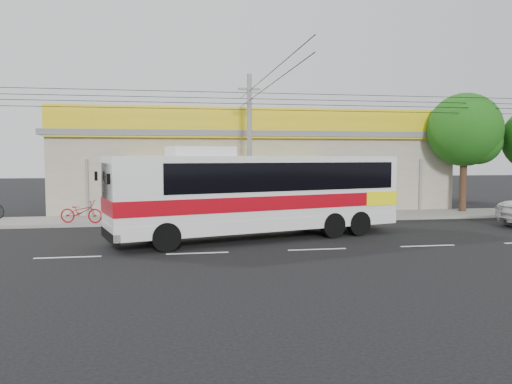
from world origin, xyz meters
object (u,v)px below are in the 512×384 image
motorbike_red (81,212)px  tree_near (467,132)px  utility_pole (249,100)px  coach_bus (264,190)px

motorbike_red → tree_near: 20.30m
utility_pole → tree_near: utility_pole is taller
coach_bus → motorbike_red: coach_bus is taller
coach_bus → motorbike_red: size_ratio=5.96×
utility_pole → coach_bus: bearing=-92.6°
coach_bus → tree_near: bearing=10.9°
utility_pole → tree_near: size_ratio=5.17×
coach_bus → utility_pole: 6.35m
tree_near → coach_bus: bearing=-153.0°
motorbike_red → utility_pole: 9.25m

